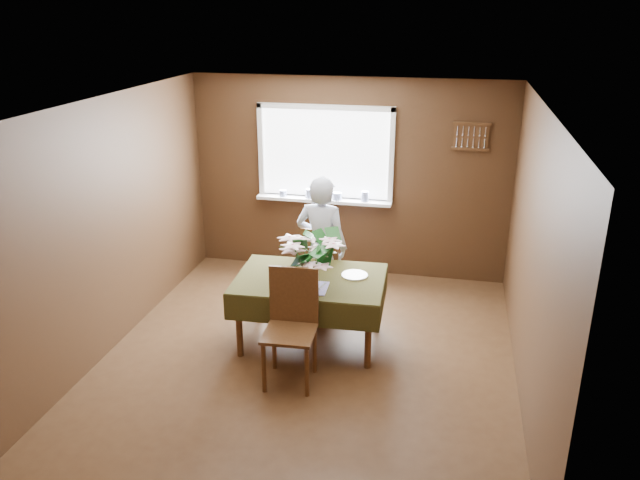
% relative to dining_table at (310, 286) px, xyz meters
% --- Properties ---
extents(floor, '(4.50, 4.50, 0.00)m').
position_rel_dining_table_xyz_m(floor, '(0.05, -0.32, -0.64)').
color(floor, '#462B18').
rests_on(floor, ground).
extents(ceiling, '(4.50, 4.50, 0.00)m').
position_rel_dining_table_xyz_m(ceiling, '(0.05, -0.32, 1.86)').
color(ceiling, white).
rests_on(ceiling, wall_back).
extents(wall_back, '(4.00, 0.00, 4.00)m').
position_rel_dining_table_xyz_m(wall_back, '(0.05, 1.93, 0.61)').
color(wall_back, brown).
rests_on(wall_back, floor).
extents(wall_front, '(4.00, 0.00, 4.00)m').
position_rel_dining_table_xyz_m(wall_front, '(0.05, -2.57, 0.61)').
color(wall_front, brown).
rests_on(wall_front, floor).
extents(wall_left, '(0.00, 4.50, 4.50)m').
position_rel_dining_table_xyz_m(wall_left, '(-1.95, -0.32, 0.61)').
color(wall_left, brown).
rests_on(wall_left, floor).
extents(wall_right, '(0.00, 4.50, 4.50)m').
position_rel_dining_table_xyz_m(wall_right, '(2.05, -0.32, 0.61)').
color(wall_right, brown).
rests_on(wall_right, floor).
extents(window_assembly, '(1.72, 0.20, 1.22)m').
position_rel_dining_table_xyz_m(window_assembly, '(-0.24, 1.88, 0.72)').
color(window_assembly, white).
rests_on(window_assembly, wall_back).
extents(spoon_rack, '(0.44, 0.05, 0.33)m').
position_rel_dining_table_xyz_m(spoon_rack, '(1.50, 1.90, 1.21)').
color(spoon_rack, '#53331A').
rests_on(spoon_rack, wall_back).
extents(dining_table, '(1.54, 1.08, 0.73)m').
position_rel_dining_table_xyz_m(dining_table, '(0.00, 0.00, 0.00)').
color(dining_table, '#53331A').
rests_on(dining_table, floor).
extents(chair_far, '(0.47, 0.47, 1.00)m').
position_rel_dining_table_xyz_m(chair_far, '(-0.03, 0.76, -0.09)').
color(chair_far, '#53331A').
rests_on(chair_far, floor).
extents(chair_near, '(0.48, 0.48, 1.07)m').
position_rel_dining_table_xyz_m(chair_near, '(-0.02, -0.67, -0.06)').
color(chair_near, '#53331A').
rests_on(chair_near, floor).
extents(seated_woman, '(0.63, 0.45, 1.60)m').
position_rel_dining_table_xyz_m(seated_woman, '(-0.03, 0.69, 0.16)').
color(seated_woman, white).
rests_on(seated_woman, floor).
extents(flower_bouquet, '(0.59, 0.59, 0.51)m').
position_rel_dining_table_xyz_m(flower_bouquet, '(0.06, -0.23, 0.42)').
color(flower_bouquet, white).
rests_on(flower_bouquet, dining_table).
extents(side_plate, '(0.34, 0.34, 0.01)m').
position_rel_dining_table_xyz_m(side_plate, '(0.43, 0.15, 0.09)').
color(side_plate, white).
rests_on(side_plate, dining_table).
extents(table_knife, '(0.07, 0.22, 0.00)m').
position_rel_dining_table_xyz_m(table_knife, '(0.16, -0.21, 0.10)').
color(table_knife, silver).
rests_on(table_knife, dining_table).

